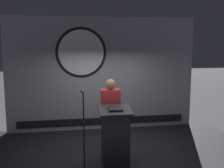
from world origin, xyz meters
TOP-DOWN VIEW (x-y plane):
  - ground_plane at (0.00, 0.00)m, footprint 40.00×40.00m
  - stage_platform at (0.00, 0.00)m, footprint 6.40×4.00m
  - banner_display at (-0.02, 1.85)m, footprint 5.20×0.12m
  - podium at (-0.05, -0.48)m, footprint 0.64×0.50m
  - speaker_person at (-0.07, -0.00)m, footprint 0.40×0.26m
  - microphone_stand at (-0.68, -0.59)m, footprint 0.24×0.46m

SIDE VIEW (x-z plane):
  - ground_plane at x=0.00m, z-range 0.00..0.00m
  - stage_platform at x=0.00m, z-range 0.00..0.30m
  - microphone_stand at x=-0.68m, z-range 0.07..1.60m
  - podium at x=-0.05m, z-range 0.29..1.48m
  - speaker_person at x=-0.07m, z-range 0.32..1.98m
  - banner_display at x=-0.02m, z-range 0.31..3.40m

